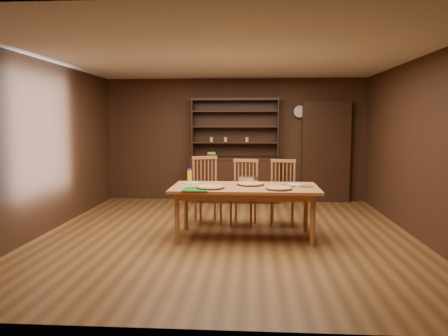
# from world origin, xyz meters

# --- Properties ---
(floor) EXTENTS (6.00, 6.00, 0.00)m
(floor) POSITION_xyz_m (0.00, 0.00, 0.00)
(floor) COLOR brown
(floor) RESTS_ON ground
(room_shell) EXTENTS (6.00, 6.00, 6.00)m
(room_shell) POSITION_xyz_m (0.00, 0.00, 1.58)
(room_shell) COLOR beige
(room_shell) RESTS_ON floor
(china_hutch) EXTENTS (1.84, 0.52, 2.17)m
(china_hutch) POSITION_xyz_m (-0.00, 2.75, 0.60)
(china_hutch) COLOR #311A10
(china_hutch) RESTS_ON floor
(doorway) EXTENTS (1.00, 0.18, 2.10)m
(doorway) POSITION_xyz_m (1.90, 2.90, 1.05)
(doorway) COLOR #311A10
(doorway) RESTS_ON floor
(wall_clock) EXTENTS (0.30, 0.05, 0.30)m
(wall_clock) POSITION_xyz_m (1.35, 2.96, 1.90)
(wall_clock) COLOR #311A10
(wall_clock) RESTS_ON room_shell
(dining_table) EXTENTS (2.11, 1.05, 0.75)m
(dining_table) POSITION_xyz_m (0.27, -0.10, 0.68)
(dining_table) COLOR #B26B3E
(dining_table) RESTS_ON floor
(chair_left) EXTENTS (0.59, 0.57, 1.11)m
(chair_left) POSITION_xyz_m (-0.39, 0.81, 0.59)
(chair_left) COLOR #AA633A
(chair_left) RESTS_ON floor
(chair_center) EXTENTS (0.52, 0.50, 1.07)m
(chair_center) POSITION_xyz_m (0.24, 0.73, 0.57)
(chair_center) COLOR #AA633A
(chair_center) RESTS_ON floor
(chair_right) EXTENTS (0.48, 0.46, 1.06)m
(chair_right) POSITION_xyz_m (0.87, 0.79, 0.56)
(chair_right) COLOR #AA633A
(chair_right) RESTS_ON floor
(pizza_left) EXTENTS (0.40, 0.40, 0.04)m
(pizza_left) POSITION_xyz_m (-0.21, -0.33, 0.77)
(pizza_left) COLOR black
(pizza_left) RESTS_ON dining_table
(pizza_right) EXTENTS (0.37, 0.37, 0.04)m
(pizza_right) POSITION_xyz_m (0.74, -0.37, 0.77)
(pizza_right) COLOR black
(pizza_right) RESTS_ON dining_table
(pizza_center) EXTENTS (0.41, 0.41, 0.04)m
(pizza_center) POSITION_xyz_m (0.35, 0.03, 0.77)
(pizza_center) COLOR black
(pizza_center) RESTS_ON dining_table
(cooling_rack) EXTENTS (0.43, 0.43, 0.02)m
(cooling_rack) POSITION_xyz_m (-0.40, -0.46, 0.76)
(cooling_rack) COLOR green
(cooling_rack) RESTS_ON dining_table
(plate_left) EXTENTS (0.28, 0.28, 0.02)m
(plate_left) POSITION_xyz_m (-0.56, 0.16, 0.76)
(plate_left) COLOR white
(plate_left) RESTS_ON dining_table
(plate_right) EXTENTS (0.24, 0.24, 0.02)m
(plate_right) POSITION_xyz_m (1.00, 0.05, 0.76)
(plate_right) COLOR white
(plate_right) RESTS_ON dining_table
(foil_dish) EXTENTS (0.29, 0.25, 0.10)m
(foil_dish) POSITION_xyz_m (0.31, 0.28, 0.80)
(foil_dish) COLOR white
(foil_dish) RESTS_ON dining_table
(juice_bottle) EXTENTS (0.06, 0.06, 0.23)m
(juice_bottle) POSITION_xyz_m (-0.58, 0.16, 0.86)
(juice_bottle) COLOR #FFB60D
(juice_bottle) RESTS_ON dining_table
(pot_holder_a) EXTENTS (0.21, 0.21, 0.01)m
(pot_holder_a) POSITION_xyz_m (1.15, -0.08, 0.76)
(pot_holder_a) COLOR #A01312
(pot_holder_a) RESTS_ON dining_table
(pot_holder_b) EXTENTS (0.24, 0.24, 0.01)m
(pot_holder_b) POSITION_xyz_m (0.90, -0.04, 0.76)
(pot_holder_b) COLOR #A01312
(pot_holder_b) RESTS_ON dining_table
(fruit_bowl) EXTENTS (0.29, 0.29, 0.12)m
(fruit_bowl) POSITION_xyz_m (-0.49, 2.69, 0.98)
(fruit_bowl) COLOR black
(fruit_bowl) RESTS_ON china_hutch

